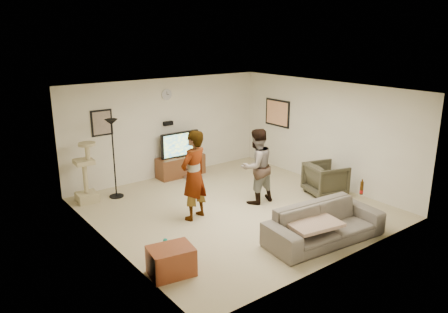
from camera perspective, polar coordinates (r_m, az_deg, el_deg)
floor at (r=9.26m, az=1.39°, el=-6.81°), size 5.50×5.50×0.02m
ceiling at (r=8.60m, az=1.51°, el=8.84°), size 5.50×5.50×0.02m
wall_back at (r=11.07m, az=-7.50°, el=3.74°), size 5.50×0.04×2.50m
wall_front at (r=7.02m, az=15.64°, el=-4.06°), size 5.50×0.04×2.50m
wall_left at (r=7.52m, az=-15.18°, el=-2.68°), size 0.04×5.50×2.50m
wall_right at (r=10.74m, az=13.01°, el=3.07°), size 0.04×5.50×2.50m
wall_clock at (r=10.89m, az=-7.58°, el=8.08°), size 0.26×0.04×0.26m
wall_speaker at (r=10.99m, az=-7.37°, el=4.35°), size 0.25×0.10×0.10m
picture_back at (r=10.26m, az=-15.78°, el=4.29°), size 0.42×0.03×0.52m
picture_right at (r=11.73m, az=7.03°, el=5.71°), size 0.03×0.78×0.62m
tv_stand at (r=11.22m, az=-5.72°, el=-1.25°), size 1.26×0.45×0.52m
console_box at (r=11.04m, az=-4.07°, el=-2.75°), size 0.40×0.30×0.07m
tv at (r=11.06m, az=-5.80°, el=1.61°), size 1.07×0.08×0.63m
tv_screen at (r=11.03m, az=-5.68°, el=1.57°), size 0.98×0.01×0.56m
floor_lamp at (r=9.87m, az=-14.28°, el=-0.33°), size 0.32×0.32×1.77m
cat_tree at (r=9.83m, az=-17.84°, el=-2.01°), size 0.45×0.45×1.34m
person_left at (r=8.48m, az=-3.99°, el=-2.49°), size 0.75×0.61×1.80m
person_right at (r=9.31m, az=4.30°, el=-1.29°), size 0.80×0.63×1.64m
sofa at (r=7.96m, az=13.06°, el=-8.63°), size 2.29×1.09×0.65m
throw_blanket at (r=7.69m, az=11.55°, el=-8.53°), size 1.01×0.84×0.06m
beer_bottle at (r=8.56m, az=17.66°, el=-3.97°), size 0.06×0.06×0.25m
armchair at (r=10.12m, az=13.21°, el=-2.92°), size 1.00×0.98×0.74m
side_table at (r=6.87m, az=-6.97°, el=-13.48°), size 0.74×0.61×0.45m
toy_ball at (r=7.88m, az=-7.73°, el=-10.88°), size 0.08×0.08×0.08m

